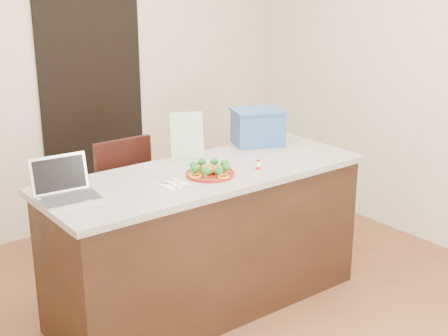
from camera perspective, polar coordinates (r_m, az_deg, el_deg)
ground at (r=4.03m, az=0.61°, el=-13.71°), size 4.00×4.00×0.00m
room_shell at (r=3.47m, az=0.70°, el=9.76°), size 4.00×4.00×4.00m
doorway at (r=5.30m, az=-11.86°, el=5.39°), size 0.90×0.02×2.00m
island at (r=3.99m, az=-1.60°, el=-6.54°), size 2.06×0.76×0.92m
plate at (r=3.74m, az=-1.28°, el=-0.51°), size 0.30×0.30×0.02m
meatballs at (r=3.73m, az=-1.20°, el=-0.09°), size 0.11×0.12×0.04m
broccoli at (r=3.72m, az=-1.28°, el=0.17°), size 0.25×0.25×0.04m
pepper_rings at (r=3.73m, az=-1.28°, el=-0.36°), size 0.30×0.30×0.01m
napkin at (r=3.59m, az=-4.71°, el=-1.50°), size 0.16×0.16×0.01m
fork at (r=3.58m, az=-5.06°, el=-1.44°), size 0.03×0.15×0.00m
knife at (r=3.59m, az=-4.18°, el=-1.37°), size 0.04×0.17×0.01m
yogurt_bottle at (r=3.81m, az=3.14°, el=0.13°), size 0.03×0.03×0.07m
laptop at (r=3.47m, az=-14.39°, el=-1.68°), size 0.33×0.27×0.22m
leaflet at (r=4.04m, az=-3.42°, el=2.97°), size 0.22×0.13×0.30m
blue_box at (r=4.37m, az=3.12°, el=3.79°), size 0.42×0.37×0.25m
chair at (r=4.42m, az=-8.37°, el=-2.95°), size 0.43×0.43×0.98m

